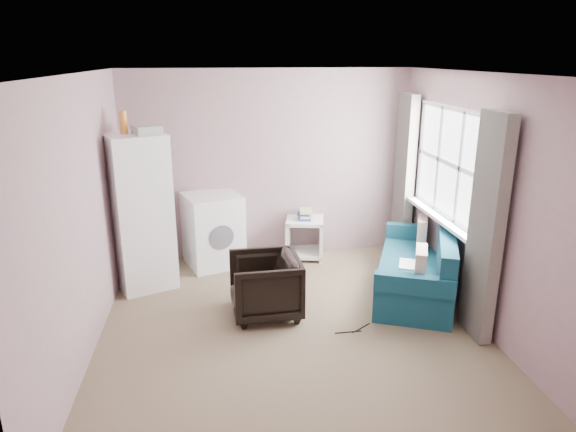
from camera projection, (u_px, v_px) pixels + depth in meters
The scene contains 8 objects.
room at pixel (294, 209), 4.87m from camera, with size 3.84×4.24×2.54m.
armchair at pixel (265, 283), 5.40m from camera, with size 0.70×0.66×0.72m, color black.
fridge at pixel (141, 211), 5.94m from camera, with size 0.82×0.82×2.07m.
washing_machine at pixel (213, 228), 6.69m from camera, with size 0.85×0.85×0.95m.
side_table at pixel (305, 235), 6.97m from camera, with size 0.59×0.59×0.68m.
sofa at pixel (420, 270), 5.90m from camera, with size 1.42×1.94×0.79m.
window_dressing at pixel (438, 198), 5.81m from camera, with size 0.17×2.62×2.18m.
floor_cables at pixel (355, 330), 5.17m from camera, with size 0.41×0.17×0.01m.
Camera 1 is at (-0.69, -4.61, 2.65)m, focal length 32.00 mm.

